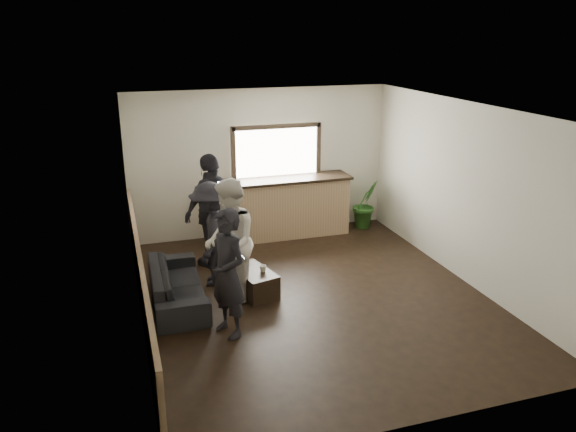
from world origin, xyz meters
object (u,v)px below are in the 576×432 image
object	(u,v)px
cup_b	(263,268)
person_d	(213,210)
potted_plant	(366,204)
person_a	(228,274)
sofa	(177,285)
cup_a	(241,266)
coffee_table	(254,282)
person_c	(210,234)
person_b	(230,242)
bar_counter	(280,204)

from	to	relation	value
cup_b	person_d	bearing A→B (deg)	109.94
potted_plant	person_a	xyz separation A→B (m)	(-3.49, -3.30, 0.37)
potted_plant	person_d	world-z (taller)	person_d
sofa	cup_a	size ratio (longest dim) A/B	14.54
cup_b	potted_plant	xyz separation A→B (m)	(2.76, 2.31, 0.07)
coffee_table	person_c	distance (m)	1.00
coffee_table	person_b	bearing A→B (deg)	-158.79
bar_counter	person_b	bearing A→B (deg)	-121.58
coffee_table	person_a	xyz separation A→B (m)	(-0.60, -1.06, 0.68)
coffee_table	bar_counter	bearing A→B (deg)	63.87
coffee_table	person_b	xyz separation A→B (m)	(-0.37, -0.14, 0.74)
sofa	person_b	xyz separation A→B (m)	(0.76, -0.20, 0.65)
potted_plant	person_d	distance (m)	3.42
coffee_table	cup_b	size ratio (longest dim) A/B	7.77
cup_a	bar_counter	bearing A→B (deg)	59.64
coffee_table	person_d	world-z (taller)	person_d
person_b	person_d	bearing A→B (deg)	-174.73
cup_a	person_d	bearing A→B (deg)	99.81
coffee_table	person_d	bearing A→B (deg)	105.80
cup_a	person_c	distance (m)	0.71
cup_b	person_d	size ratio (longest dim) A/B	0.06
person_b	cup_a	bearing A→B (deg)	144.58
bar_counter	cup_a	xyz separation A→B (m)	(-1.28, -2.18, -0.22)
bar_counter	sofa	bearing A→B (deg)	-135.43
bar_counter	coffee_table	size ratio (longest dim) A/B	3.25
cup_a	person_d	xyz separation A→B (m)	(-0.20, 1.18, 0.54)
person_c	cup_a	bearing A→B (deg)	54.83
sofa	person_b	distance (m)	1.02
sofa	person_c	world-z (taller)	person_c
sofa	person_c	size ratio (longest dim) A/B	1.15
cup_a	potted_plant	size ratio (longest dim) A/B	0.13
cup_a	potted_plant	distance (m)	3.72
sofa	person_c	distance (m)	0.96
bar_counter	cup_b	xyz separation A→B (m)	(-0.99, -2.35, -0.22)
sofa	person_c	bearing A→B (deg)	-49.35
coffee_table	person_c	world-z (taller)	person_c
bar_counter	sofa	world-z (taller)	bar_counter
sofa	person_a	bearing A→B (deg)	-153.12
sofa	potted_plant	size ratio (longest dim) A/B	1.93
coffee_table	person_d	distance (m)	1.54
person_a	person_b	size ratio (longest dim) A/B	0.93
person_b	person_c	xyz separation A→B (m)	(-0.16, 0.70, -0.10)
person_b	person_c	size ratio (longest dim) A/B	1.13
person_a	person_d	size ratio (longest dim) A/B	0.89
person_c	bar_counter	bearing A→B (deg)	151.73
coffee_table	potted_plant	xyz separation A→B (m)	(2.89, 2.24, 0.30)
bar_counter	person_b	size ratio (longest dim) A/B	1.46
cup_b	potted_plant	bearing A→B (deg)	39.91
sofa	coffee_table	xyz separation A→B (m)	(1.14, -0.06, -0.09)
sofa	cup_a	world-z (taller)	sofa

